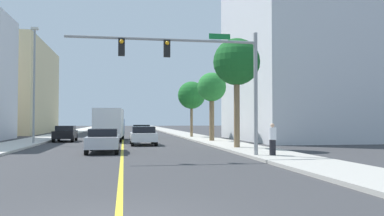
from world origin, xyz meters
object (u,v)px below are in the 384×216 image
object	(u,v)px
palm_mid	(212,88)
pedestrian	(273,139)
car_white	(143,135)
street_lamp	(34,79)
car_green	(141,132)
car_silver	(103,140)
traffic_signal_mast	(200,65)
palm_far	(192,95)
delivery_truck	(110,124)
palm_near	(237,63)
car_gray	(100,128)
car_black	(65,133)

from	to	relation	value
palm_mid	pedestrian	bearing A→B (deg)	-90.61
car_white	street_lamp	bearing A→B (deg)	169.86
street_lamp	car_white	bearing A→B (deg)	-9.68
palm_mid	car_green	distance (m)	10.30
car_silver	car_green	distance (m)	17.48
traffic_signal_mast	pedestrian	bearing A→B (deg)	-4.06
traffic_signal_mast	car_white	world-z (taller)	traffic_signal_mast
street_lamp	palm_far	xyz separation A→B (m)	(14.24, 10.16, -0.47)
delivery_truck	street_lamp	bearing A→B (deg)	-136.14
pedestrian	palm_far	bearing A→B (deg)	114.38
palm_far	car_silver	size ratio (longest dim) A/B	1.35
palm_near	car_gray	xyz separation A→B (m)	(-10.99, 36.66, -4.99)
palm_mid	delivery_truck	size ratio (longest dim) A/B	0.71
street_lamp	car_green	xyz separation A→B (m)	(8.72, 8.96, -4.36)
car_silver	car_white	world-z (taller)	car_white
traffic_signal_mast	car_white	size ratio (longest dim) A/B	2.28
car_silver	palm_mid	bearing A→B (deg)	47.99
street_lamp	car_gray	bearing A→B (deg)	83.58
palm_near	car_silver	world-z (taller)	palm_near
traffic_signal_mast	palm_mid	world-z (taller)	traffic_signal_mast
delivery_truck	car_green	bearing A→B (deg)	53.79
car_silver	car_black	bearing A→B (deg)	107.27
palm_mid	car_black	size ratio (longest dim) A/B	1.49
car_white	palm_far	bearing A→B (deg)	62.93
car_gray	palm_mid	bearing A→B (deg)	-65.31
pedestrian	car_gray	bearing A→B (deg)	128.52
palm_far	car_silver	bearing A→B (deg)	-114.75
car_gray	car_silver	bearing A→B (deg)	-83.53
delivery_truck	traffic_signal_mast	bearing A→B (deg)	-72.38
car_white	delivery_truck	distance (m)	7.11
car_green	delivery_truck	world-z (taller)	delivery_truck
car_black	car_silver	world-z (taller)	car_black
car_black	pedestrian	distance (m)	22.08
car_silver	car_white	distance (m)	7.35
car_green	palm_far	bearing A→B (deg)	13.37
car_black	car_white	world-z (taller)	car_white
car_black	pedestrian	size ratio (longest dim) A/B	2.49
car_green	car_silver	bearing A→B (deg)	-98.79
traffic_signal_mast	street_lamp	size ratio (longest dim) A/B	1.06
traffic_signal_mast	delivery_truck	size ratio (longest dim) A/B	1.14
car_silver	car_green	bearing A→B (deg)	80.35
car_gray	pedestrian	bearing A→B (deg)	-72.67
street_lamp	car_gray	distance (m)	29.94
street_lamp	palm_near	size ratio (longest dim) A/B	1.26
traffic_signal_mast	car_gray	bearing A→B (deg)	99.86
car_gray	delivery_truck	xyz separation A→B (m)	(2.33, -24.38, 0.86)
palm_mid	car_green	bearing A→B (deg)	127.92
traffic_signal_mast	palm_mid	xyz separation A→B (m)	(3.86, 14.51, 0.03)
pedestrian	car_silver	bearing A→B (deg)	173.78
palm_near	car_white	xyz separation A→B (m)	(-5.87, 5.79, -4.97)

